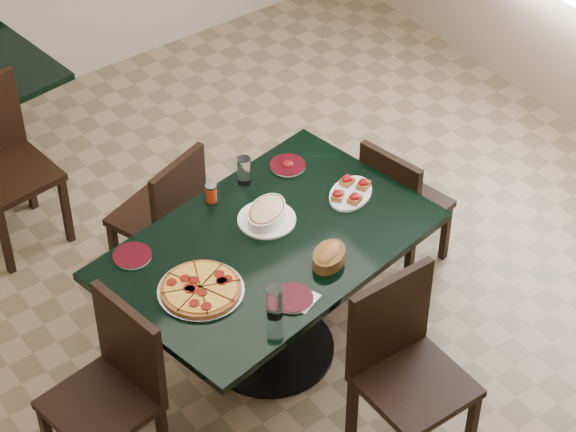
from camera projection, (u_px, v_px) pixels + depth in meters
floor at (298, 319)px, 5.97m from camera, size 5.50×5.50×0.00m
main_table at (269, 270)px, 5.44m from camera, size 1.70×1.26×0.75m
chair_far at (166, 212)px, 5.90m from camera, size 0.51×0.51×0.85m
chair_near at (403, 361)px, 5.02m from camera, size 0.45×0.45×0.97m
chair_right at (399, 202)px, 5.99m from camera, size 0.45×0.45×0.83m
chair_left at (114, 383)px, 4.96m from camera, size 0.49×0.49×0.93m
pepperoni_pizza at (201, 289)px, 5.05m from camera, size 0.40×0.40×0.04m
lasagna_casserole at (267, 213)px, 5.41m from camera, size 0.31×0.29×0.09m
bread_basket at (329, 256)px, 5.19m from camera, size 0.24×0.22×0.09m
bruschetta_platter at (351, 191)px, 5.57m from camera, size 0.35×0.31×0.05m
side_plate_near at (292, 298)px, 5.02m from camera, size 0.19×0.19×0.02m
side_plate_far_r at (288, 165)px, 5.75m from camera, size 0.18×0.18×0.03m
side_plate_far_l at (132, 256)px, 5.23m from camera, size 0.18×0.18×0.02m
napkin_setting at (301, 298)px, 5.03m from camera, size 0.18×0.18×0.01m
water_glass_a at (244, 171)px, 5.61m from camera, size 0.07×0.07×0.15m
water_glass_b at (275, 302)px, 4.90m from camera, size 0.08×0.08×0.16m
pepper_shaker at (211, 193)px, 5.52m from camera, size 0.06×0.06×0.10m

